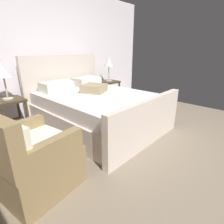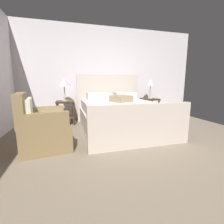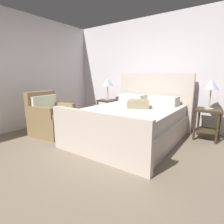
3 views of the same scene
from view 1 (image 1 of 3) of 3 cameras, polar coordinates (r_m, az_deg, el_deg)
The scene contains 8 objects.
ground_plane at distance 2.65m, azimuth 23.20°, elevation -13.59°, with size 5.04×5.83×0.02m, color #7C6D5A.
wall_back at distance 4.22m, azimuth -16.70°, elevation 17.88°, with size 5.16×0.12×2.60m, color white.
bed at distance 3.30m, azimuth -5.43°, elevation 1.56°, with size 1.78×2.24×1.27m.
nightstand_right at distance 4.65m, azimuth -0.99°, elevation 7.63°, with size 0.44×0.44×0.60m.
table_lamp_right at distance 4.56m, azimuth -1.04°, elevation 15.64°, with size 0.26×0.26×0.57m.
nightstand_left at distance 3.41m, azimuth -30.02°, elevation 0.39°, with size 0.44×0.44×0.60m.
table_lamp_left at distance 3.28m, azimuth -31.96°, elevation 11.09°, with size 0.32×0.32×0.56m.
armchair at distance 1.98m, azimuth -24.87°, elevation -13.74°, with size 0.83×0.82×0.90m.
Camera 1 is at (-2.17, -0.64, 1.38)m, focal length 28.22 mm.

